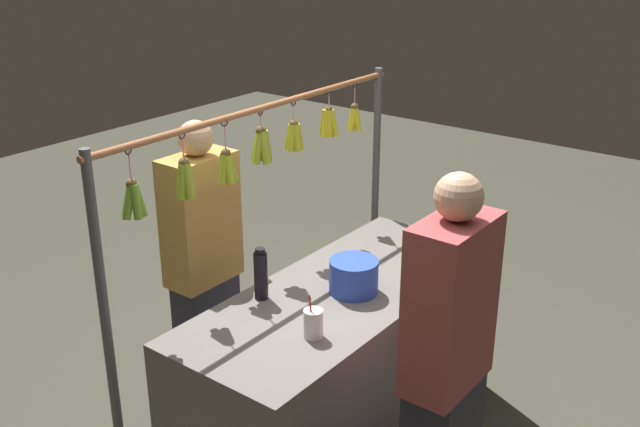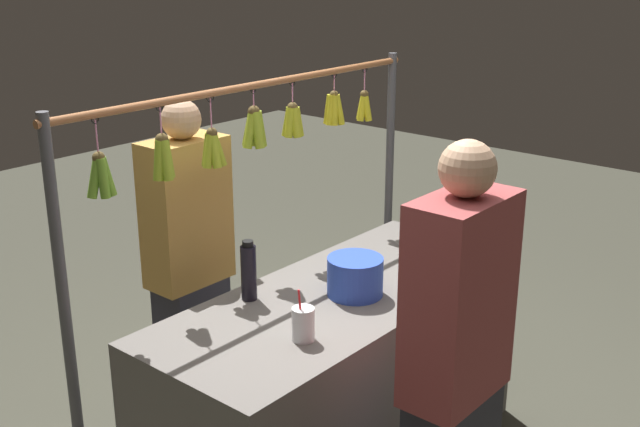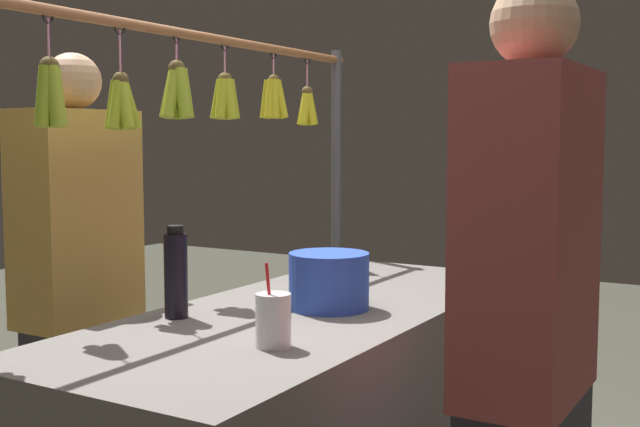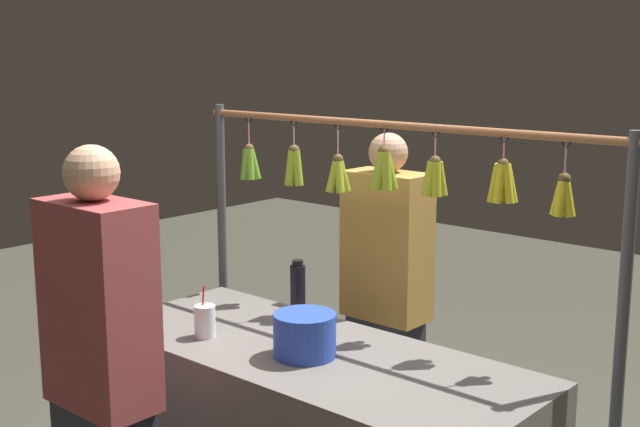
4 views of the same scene
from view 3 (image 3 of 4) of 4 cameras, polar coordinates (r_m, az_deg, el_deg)
display_rack at (r=2.62m, az=-10.14°, el=3.16°), size 2.11×0.13×1.77m
water_bottle at (r=2.29m, az=-10.25°, el=-4.26°), size 0.07×0.07×0.26m
blue_bucket at (r=2.38m, az=0.64°, el=-4.83°), size 0.24×0.24×0.17m
drink_cup at (r=1.96m, az=-3.36°, el=-7.61°), size 0.09×0.09×0.21m
vendor_person at (r=2.74m, az=-16.81°, el=-6.79°), size 0.39×0.21×1.66m
customer_person at (r=1.86m, az=14.46°, el=-11.53°), size 0.41×0.22×1.72m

